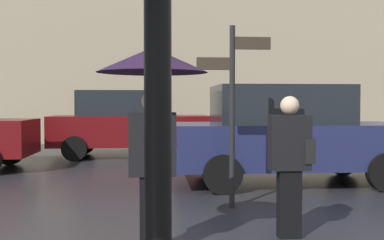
# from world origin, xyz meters

# --- Properties ---
(pedestrian_with_umbrella) EXTENTS (1.12, 1.12, 2.08)m
(pedestrian_with_umbrella) POSITION_xyz_m (-0.37, 2.19, 1.69)
(pedestrian_with_umbrella) COLOR black
(pedestrian_with_umbrella) RESTS_ON ground
(pedestrian_with_bag) EXTENTS (0.50, 0.24, 1.61)m
(pedestrian_with_bag) POSITION_xyz_m (1.19, 2.63, 0.91)
(pedestrian_with_bag) COLOR black
(pedestrian_with_bag) RESTS_ON ground
(parked_car_left) EXTENTS (4.38, 2.07, 1.86)m
(parked_car_left) POSITION_xyz_m (2.16, 6.17, 0.95)
(parked_car_left) COLOR #1E234C
(parked_car_left) RESTS_ON ground
(parked_car_right) EXTENTS (4.39, 1.91, 1.88)m
(parked_car_right) POSITION_xyz_m (-1.06, 10.89, 0.96)
(parked_car_right) COLOR #590C0F
(parked_car_right) RESTS_ON ground
(street_signpost) EXTENTS (1.08, 0.08, 2.65)m
(street_signpost) POSITION_xyz_m (0.79, 4.20, 1.62)
(street_signpost) COLOR black
(street_signpost) RESTS_ON ground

